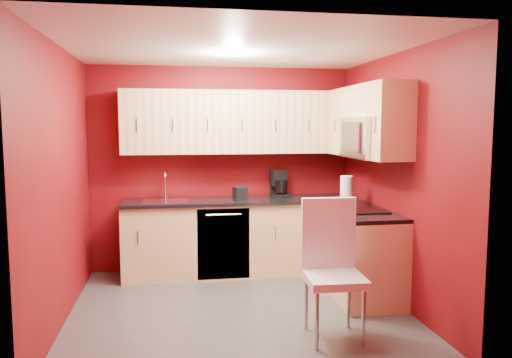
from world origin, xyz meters
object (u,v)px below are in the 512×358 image
object	(u,v)px
sink	(165,198)
dining_chair	(334,271)
paper_towel	(346,190)
microwave	(370,138)
coffee_maker	(281,184)
napkin_holder	(240,193)

from	to	relation	value
sink	dining_chair	distance (m)	2.47
paper_towel	dining_chair	world-z (taller)	paper_towel
sink	paper_towel	xyz separation A→B (m)	(2.00, -0.61, 0.12)
microwave	sink	xyz separation A→B (m)	(-2.09, 1.00, -0.72)
dining_chair	coffee_maker	bearing A→B (deg)	92.82
napkin_holder	microwave	bearing A→B (deg)	-37.23
dining_chair	microwave	bearing A→B (deg)	58.50
coffee_maker	dining_chair	distance (m)	2.17
sink	dining_chair	world-z (taller)	sink
microwave	paper_towel	distance (m)	0.72
paper_towel	sink	bearing A→B (deg)	163.14
microwave	dining_chair	world-z (taller)	microwave
napkin_holder	sink	bearing A→B (deg)	175.04
microwave	sink	size ratio (longest dim) A/B	1.46
microwave	napkin_holder	bearing A→B (deg)	142.77
coffee_maker	dining_chair	bearing A→B (deg)	-108.00
napkin_holder	paper_towel	bearing A→B (deg)	-25.23
microwave	coffee_maker	world-z (taller)	microwave
napkin_holder	dining_chair	world-z (taller)	dining_chair
paper_towel	dining_chair	xyz separation A→B (m)	(-0.60, -1.40, -0.49)
napkin_holder	dining_chair	bearing A→B (deg)	-74.74
napkin_holder	paper_towel	world-z (taller)	paper_towel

